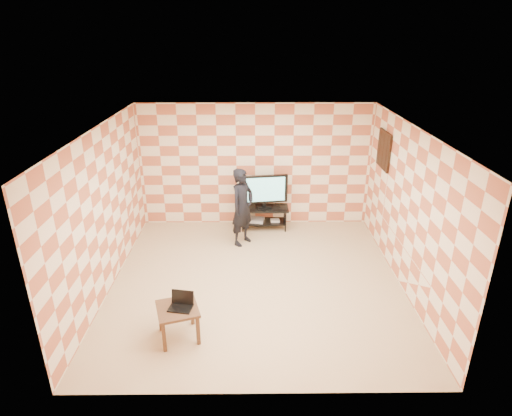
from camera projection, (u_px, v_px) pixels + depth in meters
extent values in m
plane|color=tan|center=(256.00, 281.00, 7.51)|extent=(5.00, 5.00, 0.00)
cube|color=beige|center=(255.00, 166.00, 9.29)|extent=(5.00, 0.02, 2.70)
cube|color=beige|center=(259.00, 301.00, 4.69)|extent=(5.00, 0.02, 2.70)
cube|color=beige|center=(103.00, 212.00, 6.97)|extent=(0.02, 5.00, 2.70)
cube|color=beige|center=(408.00, 210.00, 7.01)|extent=(0.02, 5.00, 2.70)
cube|color=white|center=(256.00, 129.00, 6.46)|extent=(5.00, 5.00, 0.02)
cube|color=black|center=(384.00, 150.00, 8.21)|extent=(0.04, 0.72, 0.72)
cube|color=black|center=(384.00, 150.00, 8.21)|extent=(0.04, 0.03, 0.68)
cube|color=black|center=(384.00, 150.00, 8.21)|extent=(0.04, 0.68, 0.03)
cube|color=black|center=(264.00, 208.00, 9.33)|extent=(1.05, 0.47, 0.04)
cube|color=black|center=(264.00, 222.00, 9.45)|extent=(0.95, 0.42, 0.03)
cylinder|color=black|center=(243.00, 221.00, 9.24)|extent=(0.03, 0.03, 0.50)
cylinder|color=black|center=(243.00, 214.00, 9.59)|extent=(0.03, 0.03, 0.50)
cylinder|color=black|center=(286.00, 221.00, 9.25)|extent=(0.03, 0.03, 0.50)
cylinder|color=black|center=(284.00, 214.00, 9.60)|extent=(0.03, 0.03, 0.50)
cube|color=black|center=(264.00, 207.00, 9.32)|extent=(0.32, 0.23, 0.03)
cube|color=black|center=(264.00, 204.00, 9.29)|extent=(0.08, 0.06, 0.09)
cube|color=black|center=(264.00, 189.00, 9.16)|extent=(1.01, 0.20, 0.62)
cube|color=#6ACDCA|center=(264.00, 190.00, 9.12)|extent=(0.90, 0.13, 0.53)
cube|color=#B1B1B3|center=(255.00, 220.00, 9.43)|extent=(0.42, 0.34, 0.06)
cube|color=silver|center=(275.00, 220.00, 9.42)|extent=(0.21, 0.16, 0.04)
cube|color=#3B281A|center=(177.00, 309.00, 5.99)|extent=(0.70, 0.70, 0.04)
cube|color=#3B281A|center=(164.00, 337.00, 5.81)|extent=(0.06, 0.06, 0.46)
cube|color=#3B281A|center=(160.00, 317.00, 6.22)|extent=(0.06, 0.06, 0.46)
cube|color=#3B281A|center=(198.00, 330.00, 5.95)|extent=(0.06, 0.06, 0.46)
cube|color=#3B281A|center=(192.00, 311.00, 6.36)|extent=(0.06, 0.06, 0.46)
cube|color=black|center=(181.00, 308.00, 5.96)|extent=(0.36, 0.28, 0.02)
cube|color=black|center=(183.00, 297.00, 6.02)|extent=(0.33, 0.11, 0.21)
imported|color=black|center=(242.00, 207.00, 8.56)|extent=(0.66, 0.70, 1.60)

